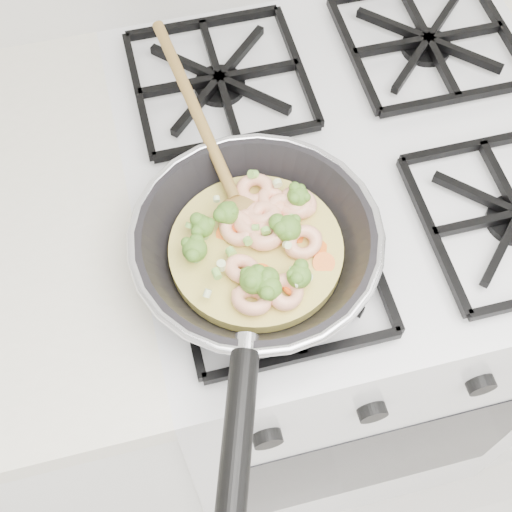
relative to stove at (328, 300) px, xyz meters
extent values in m
cube|color=white|center=(0.00, 0.00, -0.01)|extent=(0.60, 0.60, 0.90)
cube|color=black|center=(0.00, -0.30, -0.01)|extent=(0.48, 0.00, 0.40)
cube|color=black|center=(0.00, 0.00, 0.45)|extent=(0.56, 0.56, 0.02)
torus|color=silver|center=(-0.17, -0.14, 0.51)|extent=(0.28, 0.28, 0.01)
cylinder|color=black|center=(-0.24, -0.35, 0.51)|extent=(0.09, 0.19, 0.03)
cylinder|color=#D2C45B|center=(-0.17, -0.14, 0.48)|extent=(0.20, 0.20, 0.02)
ellipsoid|color=olive|center=(-0.18, -0.09, 0.50)|extent=(0.04, 0.05, 0.01)
cylinder|color=olive|center=(-0.20, 0.05, 0.53)|extent=(0.05, 0.25, 0.06)
torus|color=#FCBC95|center=(-0.14, -0.09, 0.50)|extent=(0.05, 0.05, 0.02)
torus|color=#FCBC95|center=(-0.19, -0.20, 0.50)|extent=(0.06, 0.06, 0.03)
torus|color=#FCBC95|center=(-0.17, -0.11, 0.50)|extent=(0.06, 0.06, 0.03)
torus|color=#FCBC95|center=(-0.16, -0.20, 0.50)|extent=(0.07, 0.06, 0.03)
torus|color=#FCBC95|center=(-0.16, -0.10, 0.50)|extent=(0.05, 0.06, 0.03)
torus|color=#FCBC95|center=(-0.11, -0.10, 0.50)|extent=(0.06, 0.06, 0.02)
torus|color=#FCBC95|center=(-0.19, -0.11, 0.50)|extent=(0.06, 0.06, 0.03)
torus|color=#FCBC95|center=(-0.15, -0.07, 0.50)|extent=(0.06, 0.06, 0.03)
torus|color=#FCBC95|center=(-0.12, -0.10, 0.50)|extent=(0.05, 0.05, 0.02)
torus|color=#FCBC95|center=(-0.16, -0.13, 0.50)|extent=(0.06, 0.06, 0.03)
torus|color=#FCBC95|center=(-0.19, -0.16, 0.50)|extent=(0.06, 0.06, 0.02)
torus|color=#FCBC95|center=(-0.15, -0.11, 0.50)|extent=(0.05, 0.05, 0.03)
torus|color=#FCBC95|center=(-0.12, -0.15, 0.50)|extent=(0.06, 0.06, 0.03)
torus|color=#FCBC95|center=(-0.13, -0.10, 0.50)|extent=(0.06, 0.06, 0.03)
ellipsoid|color=#55852B|center=(-0.14, -0.19, 0.51)|extent=(0.03, 0.03, 0.03)
ellipsoid|color=#55852B|center=(-0.19, -0.10, 0.51)|extent=(0.03, 0.03, 0.03)
ellipsoid|color=#55852B|center=(-0.24, -0.13, 0.51)|extent=(0.04, 0.04, 0.03)
ellipsoid|color=#55852B|center=(-0.19, -0.19, 0.51)|extent=(0.04, 0.04, 0.03)
ellipsoid|color=#55852B|center=(-0.17, -0.19, 0.51)|extent=(0.03, 0.03, 0.03)
ellipsoid|color=#55852B|center=(-0.22, -0.11, 0.51)|extent=(0.03, 0.03, 0.02)
ellipsoid|color=#55852B|center=(-0.11, -0.09, 0.51)|extent=(0.03, 0.03, 0.03)
ellipsoid|color=#55852B|center=(-0.13, -0.13, 0.51)|extent=(0.04, 0.04, 0.03)
ellipsoid|color=#55852B|center=(-0.17, -0.20, 0.51)|extent=(0.04, 0.04, 0.03)
cylinder|color=orange|center=(-0.10, -0.17, 0.49)|extent=(0.03, 0.03, 0.01)
cylinder|color=orange|center=(-0.13, -0.10, 0.49)|extent=(0.03, 0.03, 0.01)
cylinder|color=orange|center=(-0.10, -0.16, 0.49)|extent=(0.03, 0.03, 0.01)
cylinder|color=orange|center=(-0.20, -0.11, 0.49)|extent=(0.03, 0.03, 0.01)
cylinder|color=orange|center=(-0.12, -0.13, 0.49)|extent=(0.03, 0.03, 0.01)
cylinder|color=orange|center=(-0.17, -0.17, 0.49)|extent=(0.03, 0.03, 0.00)
cylinder|color=orange|center=(-0.14, -0.19, 0.49)|extent=(0.03, 0.03, 0.01)
cylinder|color=orange|center=(-0.15, -0.20, 0.49)|extent=(0.03, 0.03, 0.01)
cylinder|color=orange|center=(-0.18, -0.17, 0.49)|extent=(0.02, 0.02, 0.01)
cylinder|color=orange|center=(-0.17, -0.11, 0.49)|extent=(0.03, 0.03, 0.00)
cylinder|color=orange|center=(-0.18, -0.09, 0.49)|extent=(0.02, 0.02, 0.01)
cylinder|color=#81BD4B|center=(-0.14, -0.19, 0.51)|extent=(0.01, 0.01, 0.01)
cylinder|color=#81BD4B|center=(-0.12, -0.10, 0.52)|extent=(0.01, 0.01, 0.01)
cylinder|color=#81BD4B|center=(-0.13, -0.12, 0.51)|extent=(0.01, 0.01, 0.01)
cylinder|color=beige|center=(-0.24, -0.19, 0.51)|extent=(0.01, 0.01, 0.01)
cylinder|color=beige|center=(-0.19, -0.19, 0.50)|extent=(0.01, 0.01, 0.01)
cylinder|color=#81BD4B|center=(-0.18, -0.14, 0.51)|extent=(0.01, 0.01, 0.01)
cylinder|color=#81BD4B|center=(-0.14, -0.14, 0.51)|extent=(0.01, 0.01, 0.01)
cylinder|color=beige|center=(-0.21, -0.16, 0.51)|extent=(0.01, 0.01, 0.01)
cylinder|color=#81BD4B|center=(-0.20, -0.14, 0.51)|extent=(0.01, 0.01, 0.01)
cylinder|color=beige|center=(-0.18, -0.19, 0.51)|extent=(0.01, 0.01, 0.01)
cylinder|color=#81BD4B|center=(-0.18, -0.19, 0.51)|extent=(0.01, 0.01, 0.01)
cylinder|color=#81BD4B|center=(-0.17, -0.12, 0.51)|extent=(0.01, 0.01, 0.01)
cylinder|color=#81BD4B|center=(-0.16, -0.13, 0.51)|extent=(0.01, 0.01, 0.01)
cylinder|color=beige|center=(-0.20, -0.08, 0.51)|extent=(0.01, 0.01, 0.01)
cylinder|color=#81BD4B|center=(-0.24, -0.10, 0.51)|extent=(0.01, 0.01, 0.01)
cylinder|color=beige|center=(-0.14, -0.18, 0.51)|extent=(0.01, 0.01, 0.01)
cylinder|color=#81BD4B|center=(-0.22, -0.11, 0.51)|extent=(0.01, 0.01, 0.01)
cylinder|color=#81BD4B|center=(-0.15, -0.06, 0.51)|extent=(0.01, 0.01, 0.01)
cylinder|color=beige|center=(-0.13, -0.19, 0.51)|extent=(0.01, 0.01, 0.01)
cylinder|color=beige|center=(-0.13, -0.07, 0.51)|extent=(0.01, 0.01, 0.01)
cylinder|color=beige|center=(-0.14, -0.15, 0.51)|extent=(0.01, 0.01, 0.01)
cylinder|color=beige|center=(-0.14, -0.20, 0.51)|extent=(0.01, 0.01, 0.01)
cylinder|color=#81BD4B|center=(-0.22, -0.17, 0.51)|extent=(0.01, 0.01, 0.01)
camera|label=1|loc=(-0.27, -0.52, 1.16)|focal=49.25mm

